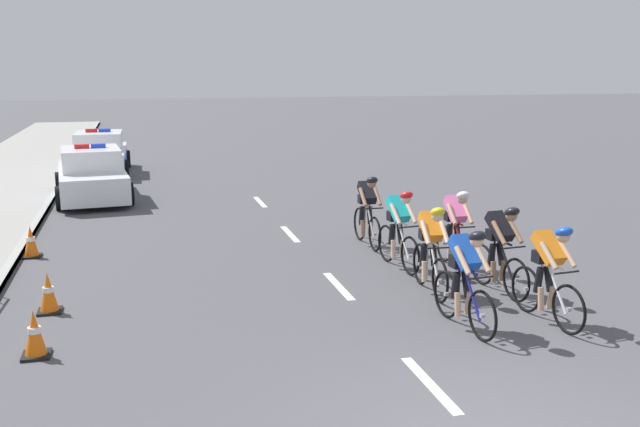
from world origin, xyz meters
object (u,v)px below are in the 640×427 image
object	(u,v)px
cyclist_sixth	(456,228)
cyclist_lead	(465,277)
police_car_second	(100,154)
traffic_cone_far	(31,242)
cyclist_second	(549,272)
traffic_cone_mid	(35,334)
cyclist_fifth	(399,228)
traffic_cone_near	(48,293)
cyclist_fourth	(500,248)
police_car_nearest	(92,176)
cyclist_third	(431,248)
cyclist_seventh	(368,209)

from	to	relation	value
cyclist_sixth	cyclist_lead	bearing A→B (deg)	-112.65
police_car_second	traffic_cone_far	bearing A→B (deg)	-94.25
cyclist_second	traffic_cone_mid	xyz separation A→B (m)	(-7.19, 0.56, -0.48)
cyclist_fifth	cyclist_lead	bearing A→B (deg)	-93.58
traffic_cone_near	traffic_cone_far	distance (m)	3.60
traffic_cone_far	traffic_cone_mid	bearing A→B (deg)	-82.19
cyclist_second	traffic_cone_mid	bearing A→B (deg)	175.57
cyclist_fourth	cyclist_fifth	xyz separation A→B (m)	(-1.10, 1.82, 0.00)
police_car_nearest	traffic_cone_near	distance (m)	9.82
police_car_second	traffic_cone_far	size ratio (longest dim) A/B	6.91
cyclist_lead	traffic_cone_near	distance (m)	6.34
traffic_cone_far	cyclist_sixth	bearing A→B (deg)	-20.06
cyclist_lead	traffic_cone_near	xyz separation A→B (m)	(-5.90, 2.25, -0.48)
cyclist_second	police_car_second	size ratio (longest dim) A/B	0.39
cyclist_fifth	traffic_cone_mid	xyz separation A→B (m)	(-6.08, -2.72, -0.48)
cyclist_sixth	police_car_second	size ratio (longest dim) A/B	0.39
cyclist_second	cyclist_third	bearing A→B (deg)	122.89
police_car_nearest	cyclist_second	bearing A→B (deg)	-59.79
cyclist_fourth	police_car_second	xyz separation A→B (m)	(-7.07, 15.81, -0.11)
traffic_cone_near	traffic_cone_mid	distance (m)	1.77
police_car_nearest	police_car_second	xyz separation A→B (m)	(-0.00, 5.13, 0.00)
cyclist_second	police_car_nearest	size ratio (longest dim) A/B	0.38
cyclist_third	cyclist_fifth	size ratio (longest dim) A/B	1.00
police_car_nearest	cyclist_fifth	bearing A→B (deg)	-56.07
cyclist_seventh	police_car_second	world-z (taller)	police_car_second
police_car_nearest	cyclist_fourth	bearing A→B (deg)	-56.51
cyclist_fourth	cyclist_fifth	bearing A→B (deg)	121.24
cyclist_fifth	traffic_cone_near	distance (m)	6.20
traffic_cone_near	cyclist_fourth	bearing A→B (deg)	-6.88
traffic_cone_near	cyclist_second	bearing A→B (deg)	-17.87
cyclist_lead	cyclist_seventh	world-z (taller)	same
cyclist_fifth	cyclist_sixth	xyz separation A→B (m)	(1.02, -0.28, 0.00)
cyclist_lead	police_car_second	bearing A→B (deg)	108.53
cyclist_fourth	traffic_cone_near	world-z (taller)	cyclist_fourth
cyclist_fifth	police_car_nearest	world-z (taller)	police_car_nearest
cyclist_fifth	traffic_cone_far	bearing A→B (deg)	159.26
cyclist_fifth	police_car_second	distance (m)	15.21
cyclist_seventh	traffic_cone_near	size ratio (longest dim) A/B	2.69
cyclist_lead	cyclist_third	distance (m)	1.67
cyclist_fifth	cyclist_sixth	distance (m)	1.06
cyclist_fourth	police_car_nearest	world-z (taller)	police_car_nearest
cyclist_second	traffic_cone_far	distance (m)	9.86
cyclist_fourth	cyclist_seventh	distance (m)	3.78
police_car_nearest	cyclist_sixth	bearing A→B (deg)	-52.63
cyclist_seventh	police_car_second	bearing A→B (deg)	115.91
police_car_nearest	traffic_cone_mid	xyz separation A→B (m)	(-0.12, -11.58, -0.37)
cyclist_lead	cyclist_fourth	distance (m)	1.90
cyclist_second	cyclist_lead	bearing A→B (deg)	176.78
cyclist_lead	cyclist_sixth	distance (m)	3.17
cyclist_fourth	traffic_cone_near	xyz separation A→B (m)	(-7.21, 0.87, -0.48)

